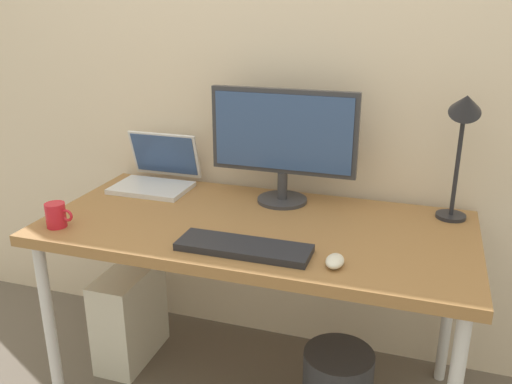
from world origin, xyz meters
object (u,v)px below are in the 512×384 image
Objects in this scene: desk_lamp at (463,126)px; computer_tower at (130,315)px; desk at (256,238)px; keyboard at (244,247)px; mouse at (335,261)px; laptop at (157,173)px; monitor at (283,139)px; coffee_mug at (56,215)px.

desk_lamp reaches higher than computer_tower.
keyboard is (0.03, -0.23, 0.07)m from desk.
keyboard is at bearing -23.67° from computer_tower.
desk_lamp reaches higher than desk.
mouse is 1.12m from computer_tower.
laptop is 0.76× the size of computer_tower.
monitor reaches higher than coffee_mug.
computer_tower is (-0.63, 0.28, -0.55)m from keyboard.
keyboard is 4.14× the size of coffee_mug.
desk_lamp reaches higher than mouse.
monitor is 1.03m from computer_tower.
coffee_mug is at bearing -103.18° from computer_tower.
desk is 14.61× the size of coffee_mug.
laptop is (-0.57, 0.02, -0.20)m from monitor.
monitor is 0.65m from desk_lamp.
laptop is at bearing 154.12° from desk.
desk is 3.53× the size of keyboard.
desk is 0.40m from monitor.
desk_lamp is 1.47m from coffee_mug.
computer_tower is at bearing -171.20° from desk_lamp.
keyboard is 0.30m from mouse.
keyboard is 0.88m from computer_tower.
keyboard reaches higher than desk.
laptop is 0.63m from computer_tower.
desk_lamp is at bearing 36.40° from keyboard.
laptop reaches higher than coffee_mug.
laptop is at bearing 179.09° from desk_lamp.
computer_tower is at bearing 76.82° from coffee_mug.
computer_tower is (-0.63, -0.20, -0.80)m from monitor.
desk is at bearing -4.23° from computer_tower.
computer_tower is at bearing 175.77° from desk.
monitor is 1.16× the size of desk_lamp.
desk is 0.42m from mouse.
desk_lamp reaches higher than coffee_mug.
coffee_mug reaches higher than mouse.
mouse is at bearing 0.45° from coffee_mug.
coffee_mug is at bearing -178.21° from keyboard.
desk_lamp is (0.68, 0.24, 0.42)m from desk.
coffee_mug is at bearing -179.55° from mouse.
mouse is at bearing -17.34° from computer_tower.
desk_lamp reaches higher than monitor.
coffee_mug is at bearing -159.12° from desk.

